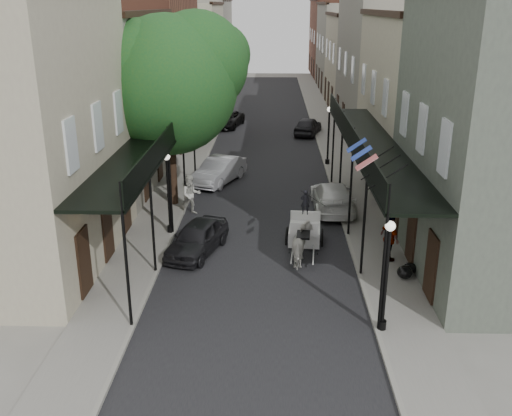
# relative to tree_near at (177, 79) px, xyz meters

# --- Properties ---
(ground) EXTENTS (140.00, 140.00, 0.00)m
(ground) POSITION_rel_tree_near_xyz_m (4.20, -10.18, -6.49)
(ground) COLOR gray
(ground) RESTS_ON ground
(road) EXTENTS (8.00, 90.00, 0.01)m
(road) POSITION_rel_tree_near_xyz_m (4.20, 9.82, -6.48)
(road) COLOR black
(road) RESTS_ON ground
(sidewalk_left) EXTENTS (2.20, 90.00, 0.12)m
(sidewalk_left) POSITION_rel_tree_near_xyz_m (-0.80, 9.82, -6.43)
(sidewalk_left) COLOR gray
(sidewalk_left) RESTS_ON ground
(sidewalk_right) EXTENTS (2.20, 90.00, 0.12)m
(sidewalk_right) POSITION_rel_tree_near_xyz_m (9.20, 9.82, -6.43)
(sidewalk_right) COLOR gray
(sidewalk_right) RESTS_ON ground
(building_row_left) EXTENTS (5.00, 80.00, 10.50)m
(building_row_left) POSITION_rel_tree_near_xyz_m (-4.40, 19.82, -1.24)
(building_row_left) COLOR #AEA78B
(building_row_left) RESTS_ON ground
(building_row_right) EXTENTS (5.00, 80.00, 10.50)m
(building_row_right) POSITION_rel_tree_near_xyz_m (12.80, 19.82, -1.24)
(building_row_right) COLOR gray
(building_row_right) RESTS_ON ground
(gallery_left) EXTENTS (2.20, 18.05, 4.88)m
(gallery_left) POSITION_rel_tree_near_xyz_m (-0.59, -3.20, -2.44)
(gallery_left) COLOR black
(gallery_left) RESTS_ON sidewalk_left
(gallery_right) EXTENTS (2.20, 18.05, 4.88)m
(gallery_right) POSITION_rel_tree_near_xyz_m (8.99, -3.20, -2.44)
(gallery_right) COLOR black
(gallery_right) RESTS_ON sidewalk_right
(tree_near) EXTENTS (7.31, 6.80, 9.63)m
(tree_near) POSITION_rel_tree_near_xyz_m (0.00, 0.00, 0.00)
(tree_near) COLOR #382619
(tree_near) RESTS_ON sidewalk_left
(tree_far) EXTENTS (6.45, 6.00, 8.61)m
(tree_far) POSITION_rel_tree_near_xyz_m (-0.05, 14.00, -0.65)
(tree_far) COLOR #382619
(tree_far) RESTS_ON sidewalk_left
(lamppost_right_near) EXTENTS (0.32, 0.32, 3.71)m
(lamppost_right_near) POSITION_rel_tree_near_xyz_m (8.30, -12.18, -4.44)
(lamppost_right_near) COLOR black
(lamppost_right_near) RESTS_ON sidewalk_right
(lamppost_left) EXTENTS (0.32, 0.32, 3.71)m
(lamppost_left) POSITION_rel_tree_near_xyz_m (0.10, -4.18, -4.44)
(lamppost_left) COLOR black
(lamppost_left) RESTS_ON sidewalk_left
(lamppost_right_far) EXTENTS (0.32, 0.32, 3.71)m
(lamppost_right_far) POSITION_rel_tree_near_xyz_m (8.30, 7.82, -4.44)
(lamppost_right_far) COLOR black
(lamppost_right_far) RESTS_ON sidewalk_right
(horse) EXTENTS (1.01, 1.94, 1.58)m
(horse) POSITION_rel_tree_near_xyz_m (6.00, -7.06, -5.70)
(horse) COLOR silver
(horse) RESTS_ON ground
(carriage) EXTENTS (1.76, 2.43, 2.65)m
(carriage) POSITION_rel_tree_near_xyz_m (6.20, -4.60, -5.46)
(carriage) COLOR black
(carriage) RESTS_ON ground
(pedestrian_walking) EXTENTS (1.20, 1.07, 2.03)m
(pedestrian_walking) POSITION_rel_tree_near_xyz_m (0.70, -1.50, -5.47)
(pedestrian_walking) COLOR beige
(pedestrian_walking) RESTS_ON ground
(pedestrian_sidewalk_left) EXTENTS (1.39, 1.33, 1.90)m
(pedestrian_sidewalk_left) POSITION_rel_tree_near_xyz_m (-1.60, 10.08, -5.42)
(pedestrian_sidewalk_left) COLOR gray
(pedestrian_sidewalk_left) RESTS_ON sidewalk_left
(pedestrian_sidewalk_right) EXTENTS (0.89, 1.24, 1.96)m
(pedestrian_sidewalk_right) POSITION_rel_tree_near_xyz_m (9.47, -6.96, -5.39)
(pedestrian_sidewalk_right) COLOR gray
(pedestrian_sidewalk_right) RESTS_ON sidewalk_right
(car_left_near) EXTENTS (2.69, 4.30, 1.36)m
(car_left_near) POSITION_rel_tree_near_xyz_m (1.60, -6.18, -5.81)
(car_left_near) COLOR black
(car_left_near) RESTS_ON ground
(car_left_mid) EXTENTS (3.14, 4.79, 1.49)m
(car_left_mid) POSITION_rel_tree_near_xyz_m (1.60, 3.82, -5.74)
(car_left_mid) COLOR #A9A9AE
(car_left_mid) RESTS_ON ground
(car_left_far) EXTENTS (3.04, 5.07, 1.32)m
(car_left_far) POSITION_rel_tree_near_xyz_m (0.78, 19.87, -5.83)
(car_left_far) COLOR black
(car_left_far) RESTS_ON ground
(car_right_near) EXTENTS (2.06, 4.91, 1.42)m
(car_right_near) POSITION_rel_tree_near_xyz_m (7.80, -0.64, -5.78)
(car_right_near) COLOR silver
(car_right_near) RESTS_ON ground
(car_right_far) EXTENTS (2.69, 4.44, 1.41)m
(car_right_far) POSITION_rel_tree_near_xyz_m (7.54, 17.10, -5.78)
(car_right_far) COLOR black
(car_right_far) RESTS_ON ground
(trash_bags) EXTENTS (0.85, 1.00, 0.50)m
(trash_bags) POSITION_rel_tree_near_xyz_m (9.91, -8.37, -6.13)
(trash_bags) COLOR black
(trash_bags) RESTS_ON sidewalk_right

